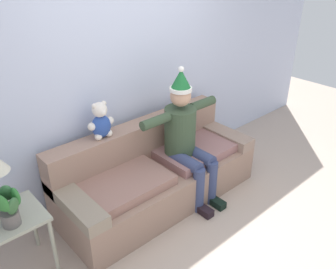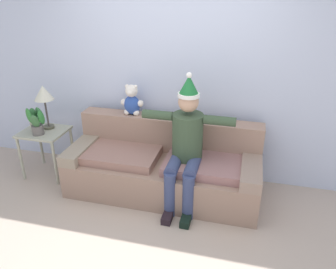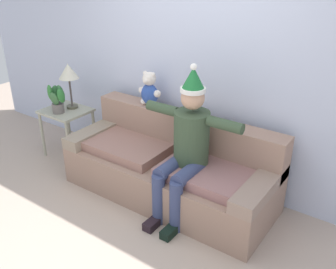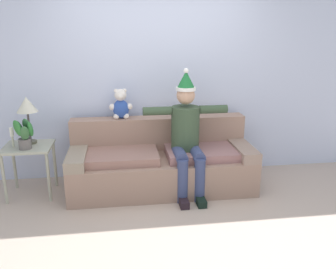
{
  "view_description": "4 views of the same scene",
  "coord_description": "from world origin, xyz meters",
  "px_view_note": "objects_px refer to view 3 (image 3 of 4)",
  "views": [
    {
      "loc": [
        -2.06,
        -1.47,
        2.52
      ],
      "look_at": [
        0.09,
        0.93,
        0.81
      ],
      "focal_mm": 37.58,
      "sensor_mm": 36.0,
      "label": 1
    },
    {
      "loc": [
        0.89,
        -2.26,
        2.31
      ],
      "look_at": [
        0.08,
        0.9,
        0.81
      ],
      "focal_mm": 35.01,
      "sensor_mm": 36.0,
      "label": 2
    },
    {
      "loc": [
        1.97,
        -1.8,
        2.34
      ],
      "look_at": [
        0.04,
        0.93,
        0.75
      ],
      "focal_mm": 40.32,
      "sensor_mm": 36.0,
      "label": 3
    },
    {
      "loc": [
        -0.48,
        -3.1,
        1.93
      ],
      "look_at": [
        0.06,
        0.83,
        0.74
      ],
      "focal_mm": 37.83,
      "sensor_mm": 36.0,
      "label": 4
    }
  ],
  "objects_px": {
    "teddy_bear": "(149,90)",
    "candle_tall": "(55,97)",
    "couch": "(171,167)",
    "side_table": "(67,117)",
    "potted_plant": "(57,98)",
    "person_seated": "(186,144)",
    "table_lamp": "(69,73)"
  },
  "relations": [
    {
      "from": "teddy_bear",
      "to": "candle_tall",
      "type": "distance_m",
      "value": 1.31
    },
    {
      "from": "potted_plant",
      "to": "couch",
      "type": "bearing_deg",
      "value": 4.96
    },
    {
      "from": "side_table",
      "to": "table_lamp",
      "type": "distance_m",
      "value": 0.55
    },
    {
      "from": "teddy_bear",
      "to": "table_lamp",
      "type": "xyz_separation_m",
      "value": [
        -1.08,
        -0.19,
        0.05
      ]
    },
    {
      "from": "teddy_bear",
      "to": "candle_tall",
      "type": "height_order",
      "value": "teddy_bear"
    },
    {
      "from": "teddy_bear",
      "to": "potted_plant",
      "type": "height_order",
      "value": "teddy_bear"
    },
    {
      "from": "teddy_bear",
      "to": "potted_plant",
      "type": "bearing_deg",
      "value": -160.02
    },
    {
      "from": "person_seated",
      "to": "potted_plant",
      "type": "relative_size",
      "value": 4.08
    },
    {
      "from": "person_seated",
      "to": "potted_plant",
      "type": "height_order",
      "value": "person_seated"
    },
    {
      "from": "teddy_bear",
      "to": "couch",
      "type": "bearing_deg",
      "value": -28.85
    },
    {
      "from": "side_table",
      "to": "person_seated",
      "type": "bearing_deg",
      "value": -4.36
    },
    {
      "from": "couch",
      "to": "potted_plant",
      "type": "relative_size",
      "value": 6.1
    },
    {
      "from": "potted_plant",
      "to": "candle_tall",
      "type": "height_order",
      "value": "potted_plant"
    },
    {
      "from": "person_seated",
      "to": "potted_plant",
      "type": "bearing_deg",
      "value": 179.02
    },
    {
      "from": "couch",
      "to": "candle_tall",
      "type": "distance_m",
      "value": 1.78
    },
    {
      "from": "couch",
      "to": "side_table",
      "type": "distance_m",
      "value": 1.58
    },
    {
      "from": "side_table",
      "to": "potted_plant",
      "type": "bearing_deg",
      "value": -87.78
    },
    {
      "from": "potted_plant",
      "to": "candle_tall",
      "type": "bearing_deg",
      "value": 150.26
    },
    {
      "from": "couch",
      "to": "person_seated",
      "type": "distance_m",
      "value": 0.54
    },
    {
      "from": "side_table",
      "to": "candle_tall",
      "type": "xyz_separation_m",
      "value": [
        -0.15,
        -0.02,
        0.25
      ]
    },
    {
      "from": "person_seated",
      "to": "teddy_bear",
      "type": "xyz_separation_m",
      "value": [
        -0.76,
        0.43,
        0.26
      ]
    },
    {
      "from": "person_seated",
      "to": "side_table",
      "type": "xyz_separation_m",
      "value": [
        -1.86,
        0.14,
        -0.23
      ]
    },
    {
      "from": "teddy_bear",
      "to": "candle_tall",
      "type": "xyz_separation_m",
      "value": [
        -1.25,
        -0.31,
        -0.24
      ]
    },
    {
      "from": "teddy_bear",
      "to": "table_lamp",
      "type": "relative_size",
      "value": 0.68
    },
    {
      "from": "person_seated",
      "to": "potted_plant",
      "type": "distance_m",
      "value": 1.86
    },
    {
      "from": "table_lamp",
      "to": "person_seated",
      "type": "bearing_deg",
      "value": -7.4
    },
    {
      "from": "couch",
      "to": "table_lamp",
      "type": "relative_size",
      "value": 3.98
    },
    {
      "from": "side_table",
      "to": "table_lamp",
      "type": "bearing_deg",
      "value": 80.54
    },
    {
      "from": "teddy_bear",
      "to": "potted_plant",
      "type": "distance_m",
      "value": 1.18
    },
    {
      "from": "side_table",
      "to": "candle_tall",
      "type": "height_order",
      "value": "candle_tall"
    },
    {
      "from": "couch",
      "to": "side_table",
      "type": "bearing_deg",
      "value": -179.04
    },
    {
      "from": "side_table",
      "to": "candle_tall",
      "type": "distance_m",
      "value": 0.29
    }
  ]
}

